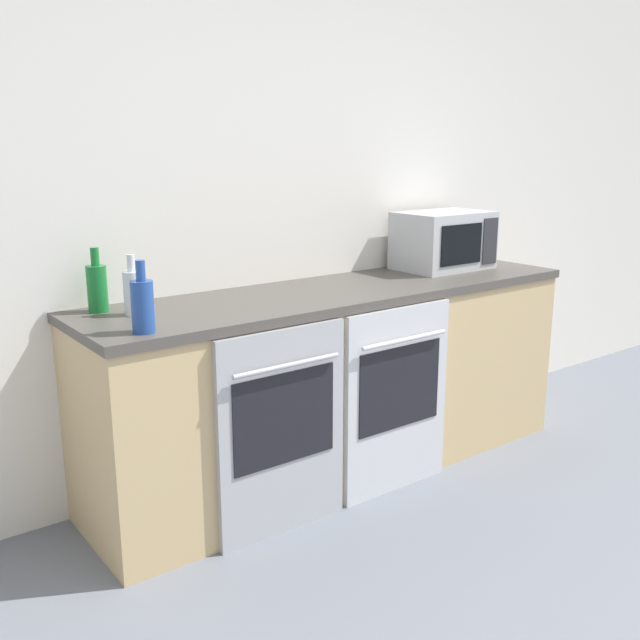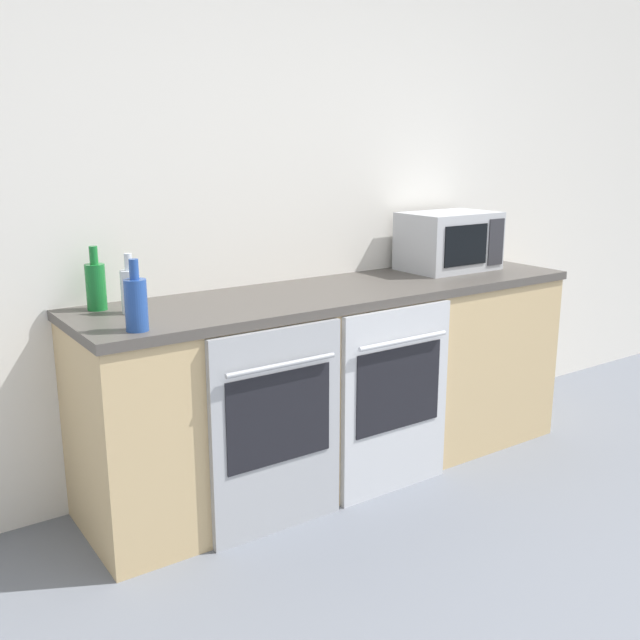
# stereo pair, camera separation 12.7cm
# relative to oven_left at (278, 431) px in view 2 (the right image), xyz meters

# --- Properties ---
(wall_back) EXTENTS (10.00, 0.06, 2.60)m
(wall_back) POSITION_rel_oven_left_xyz_m (0.54, 0.65, 0.86)
(wall_back) COLOR silver
(wall_back) RESTS_ON ground_plane
(counter_back) EXTENTS (2.46, 0.63, 0.90)m
(counter_back) POSITION_rel_oven_left_xyz_m (0.54, 0.32, 0.02)
(counter_back) COLOR tan
(counter_back) RESTS_ON ground_plane
(oven_left) EXTENTS (0.59, 0.06, 0.85)m
(oven_left) POSITION_rel_oven_left_xyz_m (0.00, 0.00, 0.00)
(oven_left) COLOR #A8AAAF
(oven_left) RESTS_ON ground_plane
(oven_right) EXTENTS (0.59, 0.06, 0.85)m
(oven_right) POSITION_rel_oven_left_xyz_m (0.62, 0.00, 0.00)
(oven_right) COLOR silver
(oven_right) RESTS_ON ground_plane
(microwave) EXTENTS (0.49, 0.34, 0.30)m
(microwave) POSITION_rel_oven_left_xyz_m (1.30, 0.41, 0.62)
(microwave) COLOR #B7BABF
(microwave) RESTS_ON counter_back
(bottle_clear) EXTENTS (0.07, 0.07, 0.24)m
(bottle_clear) POSITION_rel_oven_left_xyz_m (-0.43, 0.38, 0.56)
(bottle_clear) COLOR silver
(bottle_clear) RESTS_ON counter_back
(bottle_blue) EXTENTS (0.08, 0.08, 0.26)m
(bottle_blue) POSITION_rel_oven_left_xyz_m (-0.51, 0.10, 0.57)
(bottle_blue) COLOR #234793
(bottle_blue) RESTS_ON counter_back
(bottle_green) EXTENTS (0.08, 0.08, 0.25)m
(bottle_green) POSITION_rel_oven_left_xyz_m (-0.52, 0.51, 0.57)
(bottle_green) COLOR #19722D
(bottle_green) RESTS_ON counter_back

